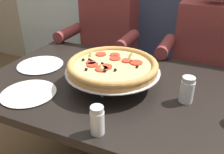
% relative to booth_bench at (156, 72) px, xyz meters
% --- Properties ---
extents(booth_bench, '(1.60, 0.78, 1.13)m').
position_rel_booth_bench_xyz_m(booth_bench, '(0.00, 0.00, 0.00)').
color(booth_bench, '#424C6B').
rests_on(booth_bench, ground_plane).
extents(dining_table, '(1.30, 0.83, 0.74)m').
position_rel_booth_bench_xyz_m(dining_table, '(0.00, -0.88, 0.25)').
color(dining_table, black).
rests_on(dining_table, ground_plane).
extents(diner_left, '(0.54, 0.64, 1.27)m').
position_rel_booth_bench_xyz_m(diner_left, '(-0.36, -0.27, 0.31)').
color(diner_left, '#2D3342').
rests_on(diner_left, ground_plane).
extents(diner_right, '(0.54, 0.64, 1.27)m').
position_rel_booth_bench_xyz_m(diner_right, '(0.36, -0.27, 0.31)').
color(diner_right, '#2D3342').
rests_on(diner_right, ground_plane).
extents(pizza, '(0.44, 0.44, 0.13)m').
position_rel_booth_bench_xyz_m(pizza, '(-0.01, -0.90, 0.44)').
color(pizza, silver).
rests_on(pizza, dining_table).
extents(shaker_pepper_flakes, '(0.06, 0.06, 0.11)m').
position_rel_booth_bench_xyz_m(shaker_pepper_flakes, '(0.33, -0.90, 0.39)').
color(shaker_pepper_flakes, white).
rests_on(shaker_pepper_flakes, dining_table).
extents(shaker_parmesan, '(0.05, 0.05, 0.11)m').
position_rel_booth_bench_xyz_m(shaker_parmesan, '(0.08, -1.23, 0.38)').
color(shaker_parmesan, white).
rests_on(shaker_parmesan, dining_table).
extents(plate_near_left, '(0.25, 0.25, 0.02)m').
position_rel_booth_bench_xyz_m(plate_near_left, '(-0.47, -0.86, 0.35)').
color(plate_near_left, white).
rests_on(plate_near_left, dining_table).
extents(plate_near_right, '(0.25, 0.25, 0.02)m').
position_rel_booth_bench_xyz_m(plate_near_right, '(-0.32, -1.13, 0.35)').
color(plate_near_right, white).
rests_on(plate_near_right, dining_table).
extents(patio_chair, '(0.43, 0.43, 0.86)m').
position_rel_booth_bench_xyz_m(patio_chair, '(-1.24, 1.27, 0.13)').
color(patio_chair, black).
rests_on(patio_chair, ground_plane).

